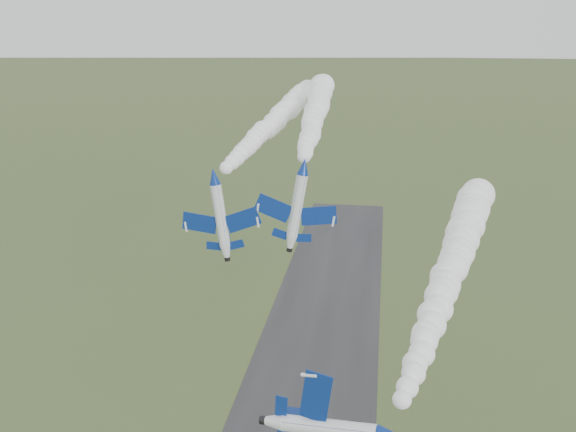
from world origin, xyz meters
name	(u,v)px	position (x,y,z in m)	size (l,w,h in m)	color
smoke_trail_jet_lead	(452,267)	(20.67, 26.29, 31.34)	(5.67, 62.37, 5.67)	white
jet_pair_left	(214,176)	(-9.67, 21.82, 43.49)	(10.24, 12.39, 3.16)	white
smoke_trail_jet_pair_left	(277,118)	(-8.13, 60.72, 44.89)	(4.95, 71.79, 4.95)	white
jet_pair_right	(304,166)	(1.60, 22.59, 44.98)	(10.34, 12.45, 3.33)	white
smoke_trail_jet_pair_right	(316,111)	(-0.90, 58.72, 46.57)	(5.10, 66.45, 5.10)	white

